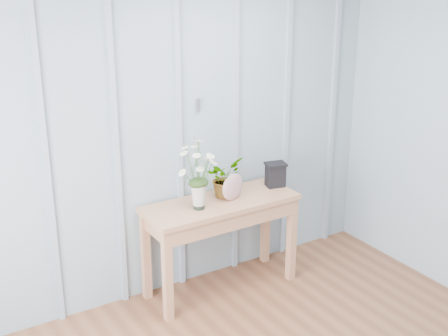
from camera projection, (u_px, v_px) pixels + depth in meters
room_shell at (253, 68)px, 3.20m from camera, size 4.00×4.50×2.50m
sideboard at (221, 215)px, 4.75m from camera, size 1.20×0.45×0.75m
daisy_vase at (198, 166)px, 4.46m from camera, size 0.37×0.28×0.53m
spider_plant at (224, 178)px, 4.75m from camera, size 0.35×0.33×0.30m
felt_disc_vessel at (233, 187)px, 4.69m from camera, size 0.22×0.11×0.21m
carved_box at (275, 174)px, 4.96m from camera, size 0.19×0.16×0.20m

